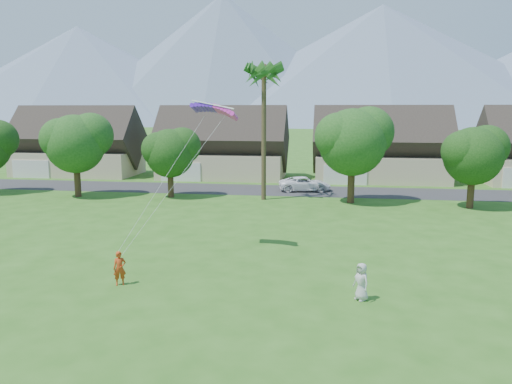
% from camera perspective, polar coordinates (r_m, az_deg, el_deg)
% --- Properties ---
extents(ground, '(500.00, 500.00, 0.00)m').
position_cam_1_polar(ground, '(19.43, -4.47, -16.05)').
color(ground, '#2D6019').
rests_on(ground, ground).
extents(street, '(90.00, 7.00, 0.01)m').
position_cam_1_polar(street, '(51.91, 3.86, 0.17)').
color(street, '#2D2D30').
rests_on(street, ground).
extents(kite_flyer, '(0.72, 0.62, 1.65)m').
position_cam_1_polar(kite_flyer, '(25.02, -15.32, -8.41)').
color(kite_flyer, '#BD3D15').
rests_on(kite_flyer, ground).
extents(watcher, '(0.94, 0.98, 1.69)m').
position_cam_1_polar(watcher, '(22.80, 11.95, -10.00)').
color(watcher, '#BABAB6').
rests_on(watcher, ground).
extents(parked_car, '(5.71, 3.44, 1.48)m').
position_cam_1_polar(parked_car, '(51.70, 5.60, 0.93)').
color(parked_car, white).
rests_on(parked_car, ground).
extents(mountain_ridge, '(540.00, 240.00, 70.00)m').
position_cam_1_polar(mountain_ridge, '(277.93, 9.95, 13.58)').
color(mountain_ridge, slate).
rests_on(mountain_ridge, ground).
extents(houses_row, '(72.75, 8.19, 8.86)m').
position_cam_1_polar(houses_row, '(60.38, 5.04, 4.74)').
color(houses_row, beige).
rests_on(houses_row, ground).
extents(tree_row, '(62.27, 6.67, 8.45)m').
position_cam_1_polar(tree_row, '(45.42, 1.87, 5.06)').
color(tree_row, '#47301C').
rests_on(tree_row, ground).
extents(fan_palm, '(3.00, 3.00, 13.80)m').
position_cam_1_polar(fan_palm, '(46.10, 0.91, 13.73)').
color(fan_palm, '#4C3D26').
rests_on(fan_palm, ground).
extents(parafoil_kite, '(2.77, 1.16, 0.50)m').
position_cam_1_polar(parafoil_kite, '(29.08, -4.70, 9.52)').
color(parafoil_kite, '#541AC7').
rests_on(parafoil_kite, ground).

